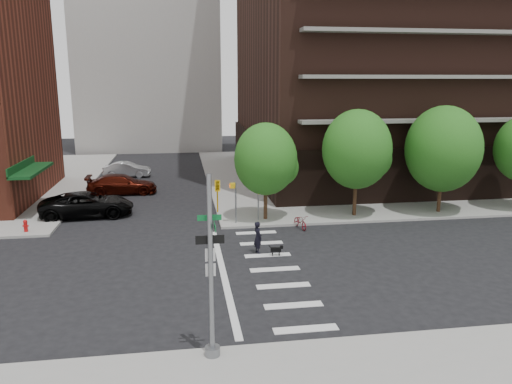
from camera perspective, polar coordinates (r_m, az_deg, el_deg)
The scene contains 15 objects.
ground at distance 23.95m, azimuth -4.99°, elevation -9.20°, with size 120.00×120.00×0.00m, color black.
sidewalk_ne at distance 51.41m, azimuth 16.56°, elevation 2.20°, with size 39.00×33.00×0.15m, color gray.
crosswalk at distance 24.17m, azimuth 0.30°, elevation -8.93°, with size 3.85×13.00×0.01m.
tree_a at distance 31.54m, azimuth 1.11°, elevation 3.78°, with size 4.00×4.00×5.90m.
tree_b at distance 33.02m, azimuth 11.47°, elevation 4.80°, with size 4.50×4.50×6.65m.
tree_c at distance 35.54m, azimuth 20.61°, elevation 4.63°, with size 5.00×5.00×6.80m.
traffic_signal at distance 15.98m, azimuth -5.05°, elevation -10.18°, with size 0.90×0.75×6.00m.
pedestrian_signal at distance 31.15m, azimuth -1.78°, elevation -0.44°, with size 2.18×0.67×2.60m.
fire_hydrant at distance 32.47m, azimuth -24.85°, elevation -3.46°, with size 0.24×0.24×0.73m.
parked_car_black at distance 35.03m, azimuth -18.74°, elevation -1.36°, with size 5.99×2.76×1.66m, color black.
parked_car_maroon at distance 41.28m, azimuth -15.08°, elevation 0.85°, with size 5.46×2.22×1.59m, color #370C05.
parked_car_silver at distance 48.57m, azimuth -14.52°, elevation 2.50°, with size 4.31×1.50×1.42m, color silver.
scooter at distance 30.77m, azimuth 5.10°, elevation -3.38°, with size 0.57×1.65×0.87m, color maroon.
dog_walker at distance 26.22m, azimuth 0.21°, elevation -5.21°, with size 0.41×0.62×1.71m, color black.
dog at distance 25.99m, azimuth 2.37°, elevation -6.58°, with size 0.65×0.24×0.55m.
Camera 1 is at (-1.32, -22.21, 8.86)m, focal length 35.00 mm.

